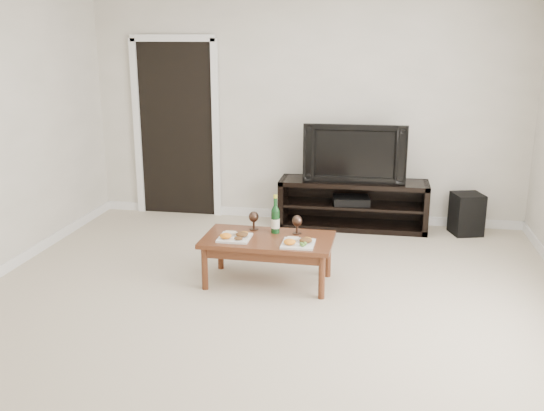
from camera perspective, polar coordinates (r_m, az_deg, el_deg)
The scene contains 13 objects.
floor at distance 4.74m, azimuth -1.19°, elevation -10.76°, with size 5.50×5.50×0.00m, color beige.
back_wall at distance 7.03m, azimuth 3.23°, elevation 9.01°, with size 5.00×0.04×2.60m, color silver.
doorway at distance 7.38m, azimuth -8.96°, elevation 7.01°, with size 0.90×0.02×2.05m, color black.
media_console at distance 6.91m, azimuth 7.62°, elevation 0.11°, with size 1.65×0.45×0.55m, color black.
television at distance 6.78m, azimuth 7.80°, elevation 4.99°, with size 1.12×0.15×0.65m, color black.
av_receiver at distance 6.89m, azimuth 7.47°, elevation 0.50°, with size 0.40×0.30×0.08m, color black.
subwoofer at distance 6.98m, azimuth 17.85°, elevation -0.75°, with size 0.30×0.30×0.46m, color black.
coffee_table at distance 5.34m, azimuth -0.38°, elevation -5.17°, with size 1.13×0.61×0.42m, color brown.
plate_left at distance 5.24m, azimuth -3.54°, elevation -2.80°, with size 0.27×0.27×0.07m, color white.
plate_right at distance 5.08m, azimuth 2.48°, elevation -3.36°, with size 0.27×0.27×0.07m, color white.
wine_bottle at distance 5.35m, azimuth 0.32°, elevation -0.79°, with size 0.07×0.07×0.35m, color #0F3916.
goblet_left at distance 5.46m, azimuth -1.73°, elevation -1.42°, with size 0.09×0.09×0.17m, color #3C2A20, non-canonical shape.
goblet_right at distance 5.35m, azimuth 2.38°, elevation -1.81°, with size 0.09×0.09×0.17m, color #3C2A20, non-canonical shape.
Camera 1 is at (0.84, -4.16, 2.11)m, focal length 40.00 mm.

